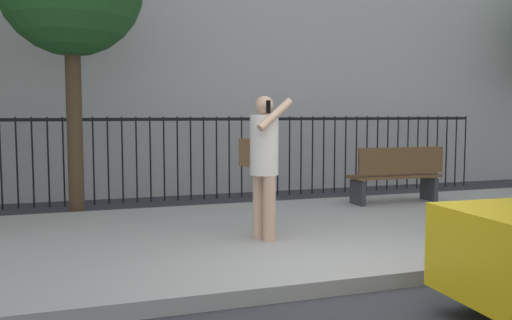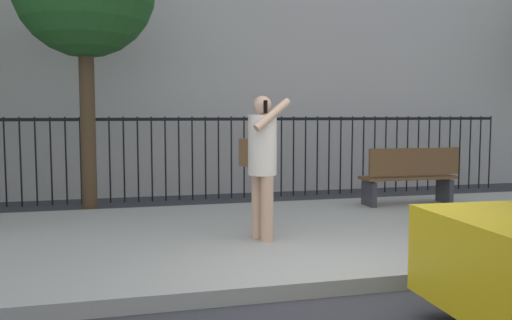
{
  "view_description": "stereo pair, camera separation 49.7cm",
  "coord_description": "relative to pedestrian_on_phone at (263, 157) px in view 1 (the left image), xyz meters",
  "views": [
    {
      "loc": [
        -2.54,
        -4.34,
        1.66
      ],
      "look_at": [
        -0.38,
        2.02,
        1.08
      ],
      "focal_mm": 38.23,
      "sensor_mm": 36.0,
      "label": 1
    },
    {
      "loc": [
        -2.07,
        -4.48,
        1.66
      ],
      "look_at": [
        -0.38,
        2.02,
        1.08
      ],
      "focal_mm": 38.23,
      "sensor_mm": 36.0,
      "label": 2
    }
  ],
  "objects": [
    {
      "name": "ground_plane",
      "position": [
        0.39,
        -1.74,
        -1.15
      ],
      "size": [
        60.0,
        60.0,
        0.0
      ],
      "primitive_type": "plane",
      "color": "#333338"
    },
    {
      "name": "sidewalk",
      "position": [
        0.39,
        0.46,
        -1.07
      ],
      "size": [
        28.0,
        4.4,
        0.15
      ],
      "primitive_type": "cube",
      "color": "#9E9B93",
      "rests_on": "ground"
    },
    {
      "name": "iron_fence",
      "position": [
        0.39,
        4.16,
        -0.13
      ],
      "size": [
        12.03,
        0.04,
        1.6
      ],
      "color": "black",
      "rests_on": "ground"
    },
    {
      "name": "pedestrian_on_phone",
      "position": [
        0.0,
        0.0,
        0.0
      ],
      "size": [
        0.53,
        0.72,
        1.72
      ],
      "color": "tan",
      "rests_on": "sidewalk"
    },
    {
      "name": "street_bench",
      "position": [
        3.02,
        1.76,
        -0.5
      ],
      "size": [
        1.6,
        0.45,
        0.95
      ],
      "color": "brown",
      "rests_on": "sidewalk"
    }
  ]
}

